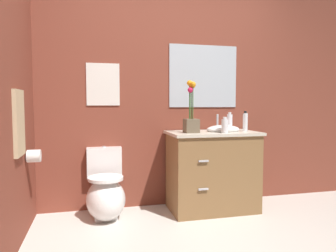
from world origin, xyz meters
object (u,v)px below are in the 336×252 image
(toilet, at_px, (106,194))
(flower_vase, at_px, (191,116))
(vanity_cabinet, at_px, (212,170))
(wall_poster, at_px, (103,84))
(hand_wash_bottle, at_px, (230,122))
(wall_mirror, at_px, (203,76))
(hanging_towel, at_px, (19,123))
(soap_bottle, at_px, (225,126))
(toilet_paper_roll, at_px, (34,156))
(lotion_bottle, at_px, (245,122))

(toilet, bearing_deg, flower_vase, -5.83)
(vanity_cabinet, distance_m, wall_poster, 1.47)
(toilet, height_order, flower_vase, flower_vase)
(hand_wash_bottle, bearing_deg, wall_mirror, 140.58)
(hanging_towel, bearing_deg, soap_bottle, 8.42)
(wall_mirror, bearing_deg, hand_wash_bottle, -39.42)
(toilet, xyz_separation_m, wall_poster, (0.00, 0.27, 1.10))
(vanity_cabinet, height_order, soap_bottle, vanity_cabinet)
(vanity_cabinet, bearing_deg, toilet_paper_roll, -174.43)
(wall_poster, distance_m, toilet_paper_roll, 1.02)
(soap_bottle, xyz_separation_m, lotion_bottle, (0.29, 0.12, 0.03))
(vanity_cabinet, bearing_deg, flower_vase, -166.69)
(soap_bottle, xyz_separation_m, wall_mirror, (-0.06, 0.47, 0.53))
(toilet, relative_size, toilet_paper_roll, 6.27)
(toilet, xyz_separation_m, hand_wash_bottle, (1.36, 0.07, 0.69))
(flower_vase, xyz_separation_m, soap_bottle, (0.32, -0.11, -0.10))
(soap_bottle, height_order, toilet_paper_roll, soap_bottle)
(toilet_paper_roll, bearing_deg, lotion_bottle, 3.33)
(flower_vase, bearing_deg, lotion_bottle, 1.26)
(vanity_cabinet, distance_m, soap_bottle, 0.52)
(vanity_cabinet, bearing_deg, wall_mirror, 90.54)
(toilet, xyz_separation_m, flower_vase, (0.86, -0.09, 0.77))
(flower_vase, distance_m, lotion_bottle, 0.61)
(hand_wash_bottle, distance_m, hanging_towel, 2.11)
(wall_poster, bearing_deg, wall_mirror, 0.00)
(soap_bottle, xyz_separation_m, hand_wash_bottle, (0.18, 0.27, 0.02))
(wall_mirror, distance_m, toilet_paper_roll, 1.96)
(soap_bottle, bearing_deg, hanging_towel, -171.58)
(soap_bottle, relative_size, wall_poster, 0.37)
(wall_poster, height_order, toilet_paper_roll, wall_poster)
(toilet, relative_size, flower_vase, 1.30)
(toilet, height_order, toilet_paper_roll, toilet_paper_roll)
(toilet, relative_size, wall_mirror, 0.86)
(flower_vase, bearing_deg, toilet, 174.17)
(hand_wash_bottle, xyz_separation_m, toilet_paper_roll, (-1.98, -0.27, -0.26))
(vanity_cabinet, relative_size, hand_wash_bottle, 5.06)
(toilet, height_order, wall_poster, wall_poster)
(flower_vase, distance_m, wall_poster, 0.99)
(lotion_bottle, relative_size, wall_mirror, 0.27)
(vanity_cabinet, relative_size, wall_mirror, 1.28)
(wall_mirror, relative_size, hanging_towel, 1.54)
(wall_mirror, bearing_deg, lotion_bottle, -44.24)
(hanging_towel, bearing_deg, toilet, 35.01)
(flower_vase, bearing_deg, wall_poster, 157.59)
(toilet, bearing_deg, toilet_paper_roll, -162.45)
(lotion_bottle, bearing_deg, flower_vase, -178.74)
(hanging_towel, bearing_deg, hand_wash_bottle, 14.99)
(hanging_towel, bearing_deg, wall_poster, 47.63)
(toilet, bearing_deg, soap_bottle, -9.55)
(vanity_cabinet, height_order, hand_wash_bottle, hand_wash_bottle)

